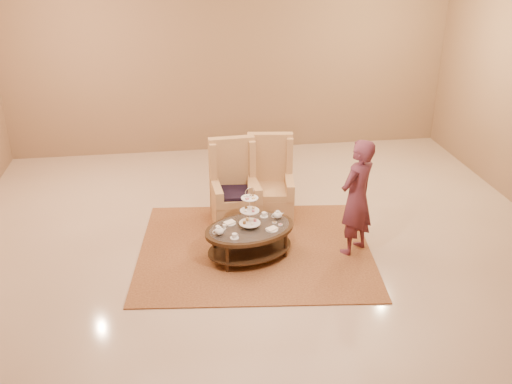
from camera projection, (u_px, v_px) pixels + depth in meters
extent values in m
plane|color=#C2A990|center=(265.00, 257.00, 7.29)|extent=(8.00, 8.00, 0.00)
cube|color=white|center=(265.00, 257.00, 7.29)|extent=(8.00, 8.00, 0.02)
cube|color=#8E6C4D|center=(230.00, 56.00, 10.14)|extent=(8.00, 0.04, 3.50)
cube|color=olive|center=(255.00, 249.00, 7.44)|extent=(3.25, 2.81, 0.02)
cylinder|color=black|center=(227.00, 259.00, 6.87)|extent=(0.06, 0.06, 0.38)
cylinder|color=black|center=(286.00, 244.00, 7.19)|extent=(0.06, 0.06, 0.38)
cylinder|color=black|center=(214.00, 243.00, 7.21)|extent=(0.06, 0.06, 0.38)
cylinder|color=black|center=(270.00, 230.00, 7.53)|extent=(0.06, 0.06, 0.38)
cylinder|color=silver|center=(250.00, 210.00, 7.00)|extent=(0.01, 0.01, 0.48)
torus|color=silver|center=(250.00, 192.00, 6.90)|extent=(0.12, 0.04, 0.12)
cylinder|color=silver|center=(250.00, 223.00, 7.07)|extent=(0.34, 0.34, 0.01)
cylinder|color=silver|center=(250.00, 211.00, 7.00)|extent=(0.30, 0.30, 0.01)
cylinder|color=silver|center=(250.00, 198.00, 6.93)|extent=(0.26, 0.26, 0.01)
cylinder|color=#B45C60|center=(255.00, 220.00, 7.09)|extent=(0.05, 0.05, 0.03)
cylinder|color=tan|center=(247.00, 219.00, 7.12)|extent=(0.05, 0.05, 0.03)
cylinder|color=brown|center=(244.00, 223.00, 7.04)|extent=(0.05, 0.05, 0.03)
cylinder|color=white|center=(252.00, 224.00, 7.01)|extent=(0.05, 0.05, 0.03)
ellipsoid|color=tan|center=(254.00, 208.00, 7.03)|extent=(0.05, 0.05, 0.03)
ellipsoid|color=brown|center=(246.00, 207.00, 7.04)|extent=(0.05, 0.05, 0.03)
ellipsoid|color=white|center=(246.00, 211.00, 6.95)|extent=(0.05, 0.05, 0.03)
ellipsoid|color=#B45C60|center=(253.00, 211.00, 6.95)|extent=(0.05, 0.05, 0.03)
cube|color=brown|center=(252.00, 195.00, 6.97)|extent=(0.05, 0.04, 0.02)
cube|color=white|center=(246.00, 196.00, 6.95)|extent=(0.05, 0.04, 0.02)
cube|color=#B45C60|center=(247.00, 199.00, 6.88)|extent=(0.05, 0.04, 0.02)
cube|color=tan|center=(254.00, 198.00, 6.90)|extent=(0.05, 0.04, 0.02)
ellipsoid|color=silver|center=(219.00, 231.00, 6.89)|extent=(0.14, 0.14, 0.09)
cylinder|color=silver|center=(219.00, 228.00, 6.87)|extent=(0.07, 0.07, 0.01)
sphere|color=silver|center=(219.00, 227.00, 6.87)|extent=(0.02, 0.02, 0.02)
cone|color=silver|center=(225.00, 229.00, 6.92)|extent=(0.07, 0.04, 0.05)
torus|color=silver|center=(215.00, 232.00, 6.87)|extent=(0.07, 0.03, 0.06)
ellipsoid|color=silver|center=(278.00, 215.00, 7.28)|extent=(0.14, 0.14, 0.09)
cylinder|color=silver|center=(278.00, 211.00, 7.26)|extent=(0.07, 0.07, 0.01)
sphere|color=silver|center=(278.00, 211.00, 7.26)|extent=(0.02, 0.02, 0.02)
cone|color=silver|center=(283.00, 213.00, 7.31)|extent=(0.07, 0.04, 0.05)
torus|color=silver|center=(274.00, 216.00, 7.26)|extent=(0.07, 0.03, 0.06)
cylinder|color=silver|center=(234.00, 238.00, 6.84)|extent=(0.13, 0.13, 0.01)
cylinder|color=silver|center=(234.00, 236.00, 6.83)|extent=(0.08, 0.08, 0.05)
torus|color=silver|center=(237.00, 235.00, 6.84)|extent=(0.04, 0.02, 0.03)
cylinder|color=silver|center=(264.00, 216.00, 7.35)|extent=(0.13, 0.13, 0.01)
cylinder|color=silver|center=(264.00, 214.00, 7.34)|extent=(0.08, 0.08, 0.05)
torus|color=silver|center=(267.00, 214.00, 7.35)|extent=(0.04, 0.02, 0.03)
cylinder|color=silver|center=(230.00, 223.00, 7.18)|extent=(0.19, 0.19, 0.01)
cube|color=silver|center=(230.00, 222.00, 7.17)|extent=(0.16, 0.15, 0.02)
cylinder|color=silver|center=(272.00, 230.00, 7.02)|extent=(0.19, 0.19, 0.01)
cube|color=silver|center=(272.00, 229.00, 7.02)|extent=(0.16, 0.15, 0.02)
cylinder|color=silver|center=(224.00, 227.00, 7.04)|extent=(0.05, 0.05, 0.06)
cylinder|color=silver|center=(280.00, 225.00, 7.13)|extent=(0.07, 0.07, 0.01)
cylinder|color=#B45C60|center=(280.00, 224.00, 7.13)|extent=(0.05, 0.05, 0.01)
cylinder|color=silver|center=(275.00, 223.00, 7.19)|extent=(0.07, 0.07, 0.01)
cylinder|color=brown|center=(275.00, 222.00, 7.18)|extent=(0.05, 0.05, 0.01)
cylinder|color=silver|center=(218.00, 227.00, 7.09)|extent=(0.07, 0.07, 0.01)
cylinder|color=white|center=(218.00, 226.00, 7.09)|extent=(0.05, 0.05, 0.01)
cube|color=tan|center=(236.00, 210.00, 8.05)|extent=(0.68, 0.68, 0.38)
cube|color=tan|center=(236.00, 196.00, 7.91)|extent=(0.58, 0.58, 0.09)
cube|color=tan|center=(232.00, 177.00, 8.12)|extent=(0.65, 0.17, 1.19)
cube|color=tan|center=(213.00, 161.00, 7.92)|extent=(0.10, 0.21, 0.55)
cube|color=tan|center=(251.00, 158.00, 8.02)|extent=(0.10, 0.21, 0.55)
cube|color=tan|center=(217.00, 193.00, 7.83)|extent=(0.14, 0.58, 0.24)
cube|color=tan|center=(255.00, 190.00, 7.93)|extent=(0.14, 0.58, 0.24)
cube|color=black|center=(236.00, 193.00, 7.86)|extent=(0.54, 0.50, 0.05)
cube|color=tan|center=(270.00, 205.00, 8.21)|extent=(0.72, 0.72, 0.38)
cube|color=tan|center=(270.00, 191.00, 8.06)|extent=(0.61, 0.61, 0.09)
cube|color=tan|center=(270.00, 172.00, 8.28)|extent=(0.65, 0.21, 1.19)
cube|color=tan|center=(251.00, 156.00, 8.12)|extent=(0.12, 0.21, 0.55)
cube|color=tan|center=(289.00, 155.00, 8.13)|extent=(0.12, 0.21, 0.55)
cube|color=tan|center=(252.00, 187.00, 8.03)|extent=(0.18, 0.59, 0.24)
cube|color=tan|center=(289.00, 187.00, 8.04)|extent=(0.18, 0.59, 0.24)
imported|color=#532330|center=(357.00, 198.00, 7.09)|extent=(0.67, 0.63, 1.53)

